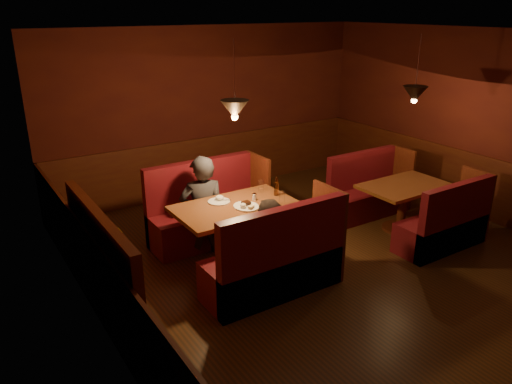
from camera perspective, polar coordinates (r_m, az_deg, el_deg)
room at (r=6.11m, az=7.92°, el=-0.23°), size 6.02×7.02×2.92m
main_table at (r=6.38m, az=-2.15°, el=-3.11°), size 1.54×0.94×1.08m
main_bench_far at (r=7.20m, az=-5.57°, el=-2.67°), size 1.70×0.61×1.16m
main_bench_near at (r=5.85m, az=2.49°, el=-8.39°), size 1.70×0.61×1.16m
second_table at (r=7.73m, az=16.50°, el=-0.49°), size 1.28×0.82×0.72m
second_bench_far at (r=8.30m, az=12.56°, el=-0.24°), size 1.41×0.53×1.01m
second_bench_near at (r=7.40m, az=20.90°, el=-3.76°), size 1.41×0.53×1.01m
diner_a at (r=6.70m, az=-6.20°, el=-0.03°), size 0.72×0.58×1.72m
diner_b at (r=5.89m, az=1.87°, el=-4.32°), size 0.84×0.74×1.45m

